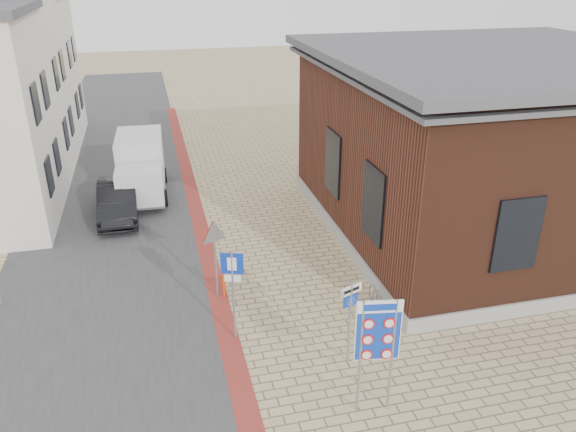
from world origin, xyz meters
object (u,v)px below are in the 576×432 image
parking_sign (233,279)px  essen_sign (350,309)px  border_sign (378,333)px  box_truck (141,166)px  bollard (224,284)px  sedan (118,200)px

parking_sign → essen_sign: bearing=-13.6°
border_sign → parking_sign: border_sign is taller
border_sign → essen_sign: border_sign is taller
essen_sign → box_truck: bearing=90.0°
border_sign → essen_sign: size_ratio=1.23×
parking_sign → bollard: size_ratio=2.85×
sedan → parking_sign: 10.04m
box_truck → sedan: bearing=-111.6°
sedan → parking_sign: size_ratio=1.57×
parking_sign → bollard: parking_sign is taller
box_truck → essen_sign: 14.31m
bollard → box_truck: bearing=103.8°
box_truck → parking_sign: size_ratio=1.80×
sedan → essen_sign: essen_sign is taller
sedan → parking_sign: (3.34, -9.39, 1.20)m
border_sign → parking_sign: bearing=137.4°
parking_sign → bollard: 2.60m
border_sign → essen_sign: bearing=98.9°
sedan → border_sign: bearing=-65.5°
sedan → border_sign: (6.04, -12.89, 1.46)m
box_truck → parking_sign: bearing=-76.6°
essen_sign → parking_sign: bearing=127.3°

